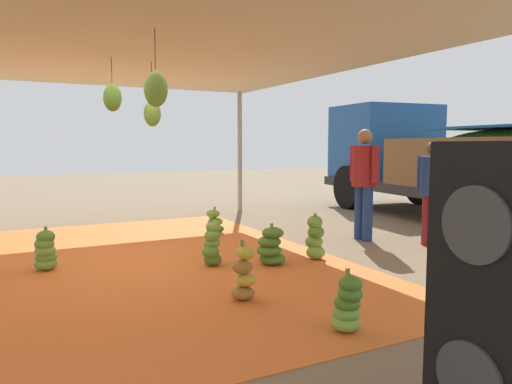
{
  "coord_description": "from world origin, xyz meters",
  "views": [
    {
      "loc": [
        5.88,
        -1.3,
        1.48
      ],
      "look_at": [
        0.33,
        1.57,
        0.86
      ],
      "focal_mm": 33.75,
      "sensor_mm": 36.0,
      "label": 1
    }
  ],
  "objects": [
    {
      "name": "banana_bunch_8",
      "position": [
        2.94,
        1.04,
        0.22
      ],
      "size": [
        0.33,
        0.33,
        0.5
      ],
      "color": "#75A83D",
      "rests_on": "tarp_orange"
    },
    {
      "name": "banana_bunch_9",
      "position": [
        0.81,
        1.53,
        0.23
      ],
      "size": [
        0.39,
        0.41,
        0.51
      ],
      "color": "#477523",
      "rests_on": "tarp_orange"
    },
    {
      "name": "banana_bunch_0",
      "position": [
        0.52,
        0.87,
        0.27
      ],
      "size": [
        0.33,
        0.31,
        0.6
      ],
      "color": "#477523",
      "rests_on": "tarp_orange"
    },
    {
      "name": "banana_bunch_7",
      "position": [
        0.8,
        2.19,
        0.27
      ],
      "size": [
        0.34,
        0.34,
        0.59
      ],
      "color": "#75A83D",
      "rests_on": "tarp_orange"
    },
    {
      "name": "cargo_truck_main",
      "position": [
        -1.02,
        6.59,
        1.2
      ],
      "size": [
        6.43,
        2.87,
        2.4
      ],
      "color": "#2D2D2D",
      "rests_on": "ground"
    },
    {
      "name": "banana_bunch_6",
      "position": [
        -1.48,
        1.73,
        0.19
      ],
      "size": [
        0.35,
        0.35,
        0.44
      ],
      "color": "#477523",
      "rests_on": "tarp_orange"
    },
    {
      "name": "ground_plane",
      "position": [
        0.0,
        3.0,
        0.0
      ],
      "size": [
        40.0,
        40.0,
        0.0
      ],
      "primitive_type": "plane",
      "color": "#7F6B51"
    },
    {
      "name": "speaker_stack",
      "position": [
        4.4,
        0.82,
        0.75
      ],
      "size": [
        0.58,
        0.44,
        1.49
      ],
      "color": "black",
      "rests_on": "ground"
    },
    {
      "name": "banana_bunch_3",
      "position": [
        -0.16,
        -0.95,
        0.23
      ],
      "size": [
        0.36,
        0.36,
        0.52
      ],
      "color": "#6B9E38",
      "rests_on": "tarp_orange"
    },
    {
      "name": "worker_1",
      "position": [
        0.07,
        3.58,
        1.0
      ],
      "size": [
        0.63,
        0.38,
        1.72
      ],
      "color": "navy",
      "rests_on": "ground"
    },
    {
      "name": "banana_bunch_4",
      "position": [
        1.87,
        0.64,
        0.25
      ],
      "size": [
        0.3,
        0.33,
        0.58
      ],
      "color": "#996628",
      "rests_on": "tarp_orange"
    },
    {
      "name": "worker_2",
      "position": [
        0.88,
        4.17,
        0.89
      ],
      "size": [
        0.56,
        0.34,
        1.53
      ],
      "color": "maroon",
      "rests_on": "ground"
    },
    {
      "name": "tarp_orange",
      "position": [
        0.0,
        0.0,
        0.01
      ],
      "size": [
        6.6,
        4.97,
        0.01
      ],
      "primitive_type": "cube",
      "color": "orange",
      "rests_on": "ground"
    },
    {
      "name": "tent_canopy",
      "position": [
        -0.0,
        -0.08,
        2.61
      ],
      "size": [
        8.0,
        7.0,
        2.7
      ],
      "color": "#9EA0A5",
      "rests_on": "ground"
    }
  ]
}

